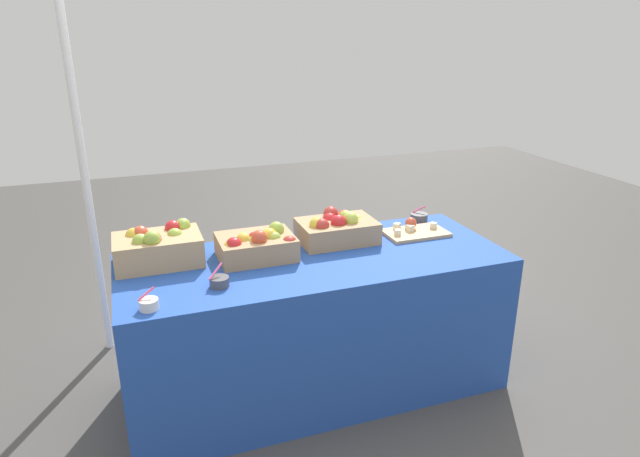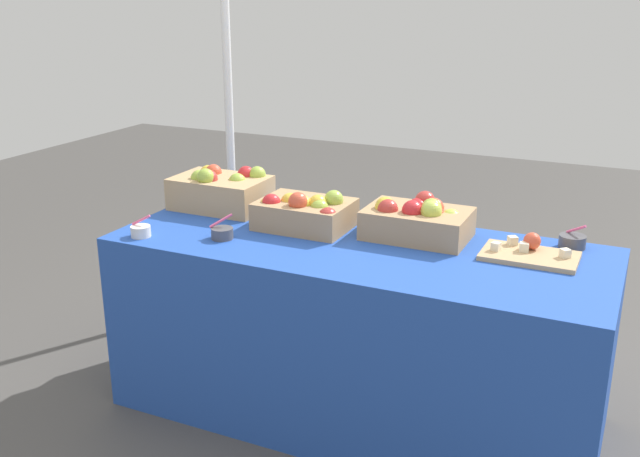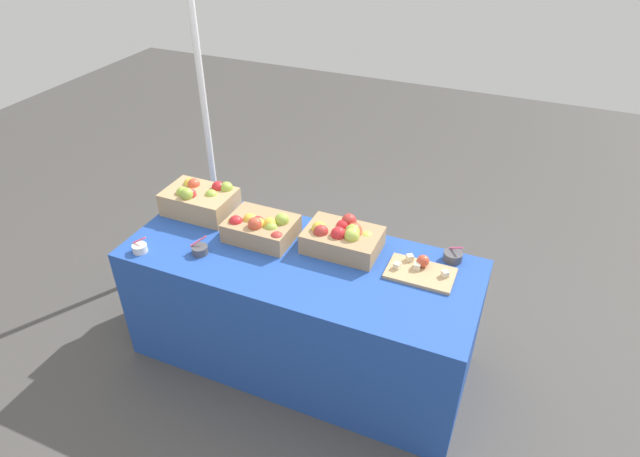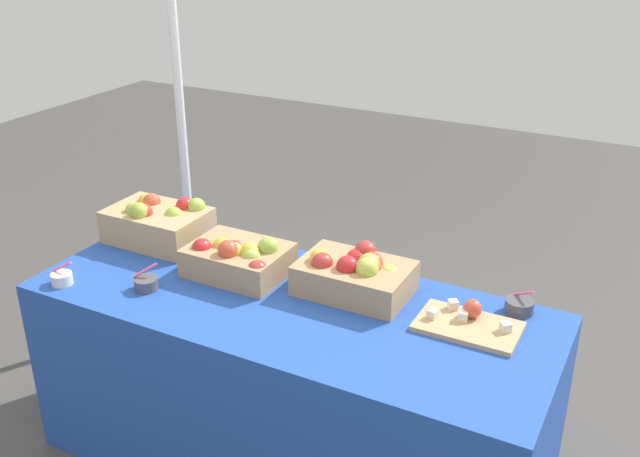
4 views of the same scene
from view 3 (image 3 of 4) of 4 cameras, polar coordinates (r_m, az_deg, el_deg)
name	(u,v)px [view 3 (image 3 of 4)]	position (r m, az deg, el deg)	size (l,w,h in m)	color
ground_plane	(302,355)	(3.35, -1.92, -13.22)	(10.00, 10.00, 0.00)	#474442
table	(301,309)	(3.09, -2.05, -8.57)	(1.90, 0.76, 0.74)	#234CAD
apple_crate_left	(200,200)	(3.25, -12.60, 3.00)	(0.40, 0.27, 0.19)	tan
apple_crate_middle	(261,227)	(2.97, -6.32, 0.12)	(0.37, 0.27, 0.16)	tan
apple_crate_right	(343,237)	(2.87, 2.49, -0.96)	(0.40, 0.27, 0.17)	tan
cutting_board_front	(421,271)	(2.78, 10.60, -4.40)	(0.34, 0.21, 0.08)	tan
sample_bowl_near	(453,256)	(2.90, 13.89, -2.86)	(0.10, 0.10, 0.09)	#4C4C51
sample_bowl_mid	(200,250)	(2.93, -12.61, -2.20)	(0.09, 0.09, 0.09)	#4C4C51
sample_bowl_far	(140,248)	(3.03, -18.55, -1.98)	(0.08, 0.08, 0.09)	silver
tent_pole	(206,123)	(3.76, -11.95, 10.85)	(0.04, 0.04, 2.04)	white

